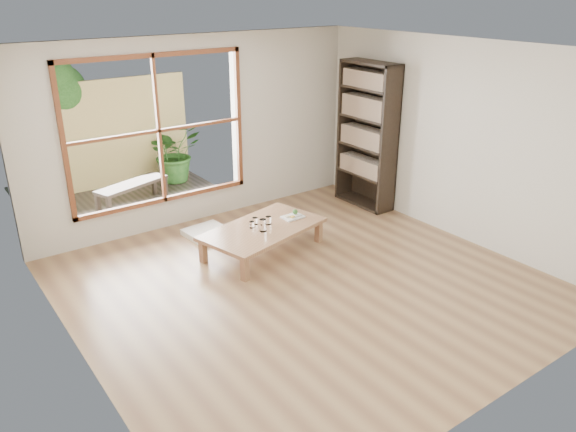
% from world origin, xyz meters
% --- Properties ---
extents(ground, '(5.00, 5.00, 0.00)m').
position_xyz_m(ground, '(0.00, 0.00, 0.00)').
color(ground, '#9C794E').
rests_on(ground, ground).
extents(low_table, '(1.72, 1.22, 0.34)m').
position_xyz_m(low_table, '(0.08, 0.97, 0.30)').
color(low_table, '#9F764D').
rests_on(low_table, ground).
extents(floor_cushion, '(0.59, 0.59, 0.08)m').
position_xyz_m(floor_cushion, '(-0.27, 1.83, 0.04)').
color(floor_cushion, silver).
rests_on(floor_cushion, ground).
extents(bookshelf, '(0.35, 0.98, 2.18)m').
position_xyz_m(bookshelf, '(2.31, 1.48, 1.09)').
color(bookshelf, black).
rests_on(bookshelf, ground).
extents(glass_tall, '(0.09, 0.09, 0.16)m').
position_xyz_m(glass_tall, '(0.01, 0.86, 0.42)').
color(glass_tall, silver).
rests_on(glass_tall, low_table).
extents(glass_mid, '(0.07, 0.07, 0.11)m').
position_xyz_m(glass_mid, '(0.19, 1.01, 0.39)').
color(glass_mid, silver).
rests_on(glass_mid, low_table).
extents(glass_short, '(0.07, 0.07, 0.09)m').
position_xyz_m(glass_short, '(0.05, 1.11, 0.39)').
color(glass_short, silver).
rests_on(glass_short, low_table).
extents(glass_small, '(0.07, 0.07, 0.08)m').
position_xyz_m(glass_small, '(-0.04, 1.04, 0.38)').
color(glass_small, silver).
rests_on(glass_small, low_table).
extents(food_tray, '(0.28, 0.20, 0.09)m').
position_xyz_m(food_tray, '(0.59, 1.01, 0.36)').
color(food_tray, white).
rests_on(food_tray, low_table).
extents(deck, '(2.80, 2.00, 0.05)m').
position_xyz_m(deck, '(-0.60, 3.56, 0.00)').
color(deck, '#372E28').
rests_on(deck, ground).
extents(garden_bench, '(1.22, 0.70, 0.37)m').
position_xyz_m(garden_bench, '(-0.69, 3.43, 0.33)').
color(garden_bench, black).
rests_on(garden_bench, deck).
extents(bamboo_fence, '(2.80, 0.06, 1.80)m').
position_xyz_m(bamboo_fence, '(-0.60, 4.56, 0.90)').
color(bamboo_fence, '#D9BD6F').
rests_on(bamboo_fence, ground).
extents(shrub_right, '(1.01, 0.91, 1.00)m').
position_xyz_m(shrub_right, '(0.38, 4.17, 0.53)').
color(shrub_right, '#366826').
rests_on(shrub_right, deck).
extents(shrub_left, '(0.66, 0.59, 0.98)m').
position_xyz_m(shrub_left, '(-1.61, 4.29, 0.52)').
color(shrub_left, '#366826').
rests_on(shrub_left, deck).
extents(garden_tree, '(1.04, 0.85, 2.22)m').
position_xyz_m(garden_tree, '(-1.28, 4.86, 1.63)').
color(garden_tree, '#4C3D2D').
rests_on(garden_tree, ground).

